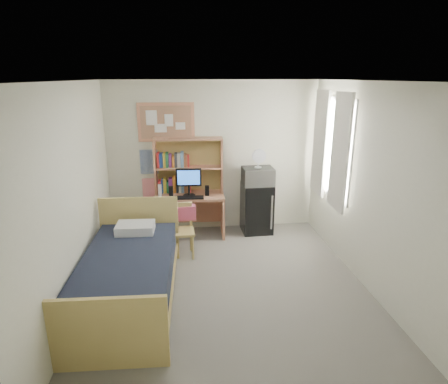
{
  "coord_description": "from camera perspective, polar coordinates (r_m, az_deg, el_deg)",
  "views": [
    {
      "loc": [
        -0.54,
        -4.27,
        2.65
      ],
      "look_at": [
        0.09,
        1.2,
        0.94
      ],
      "focal_mm": 30.0,
      "sensor_mm": 36.0,
      "label": 1
    }
  ],
  "objects": [
    {
      "name": "floor",
      "position": [
        5.06,
        0.56,
        -14.48
      ],
      "size": [
        3.6,
        4.2,
        0.02
      ],
      "primitive_type": "cube",
      "color": "gray",
      "rests_on": "ground"
    },
    {
      "name": "keyboard",
      "position": [
        6.16,
        -5.36,
        -0.86
      ],
      "size": [
        0.49,
        0.18,
        0.02
      ],
      "primitive_type": "cube",
      "rotation": [
        0.0,
        0.0,
        -0.05
      ],
      "color": "black",
      "rests_on": "desk"
    },
    {
      "name": "ceiling",
      "position": [
        4.3,
        0.67,
        16.58
      ],
      "size": [
        3.6,
        4.2,
        0.02
      ],
      "primitive_type": "cube",
      "color": "silver",
      "rests_on": "wall_back"
    },
    {
      "name": "poster_wave",
      "position": [
        6.54,
        -11.36,
        4.53
      ],
      "size": [
        0.3,
        0.01,
        0.42
      ],
      "primitive_type": "cube",
      "color": "#244890",
      "rests_on": "wall_back"
    },
    {
      "name": "wall_front",
      "position": [
        2.61,
        6.52,
        -13.97
      ],
      "size": [
        3.6,
        0.04,
        2.6
      ],
      "primitive_type": "cube",
      "color": "white",
      "rests_on": "floor"
    },
    {
      "name": "wall_right",
      "position": [
        5.05,
        21.32,
        0.54
      ],
      "size": [
        0.04,
        4.2,
        2.6
      ],
      "primitive_type": "cube",
      "color": "white",
      "rests_on": "floor"
    },
    {
      "name": "speaker_right",
      "position": [
        6.27,
        -2.6,
        0.21
      ],
      "size": [
        0.07,
        0.07,
        0.17
      ],
      "primitive_type": "cube",
      "rotation": [
        0.0,
        0.0,
        -0.05
      ],
      "color": "black",
      "rests_on": "desk"
    },
    {
      "name": "wall_left",
      "position": [
        4.65,
        -21.97,
        -0.91
      ],
      "size": [
        0.04,
        4.2,
        2.6
      ],
      "primitive_type": "cube",
      "color": "white",
      "rests_on": "floor"
    },
    {
      "name": "desk",
      "position": [
        6.47,
        -5.22,
        -3.5
      ],
      "size": [
        1.2,
        0.64,
        0.73
      ],
      "primitive_type": "cube",
      "rotation": [
        0.0,
        0.0,
        -0.05
      ],
      "color": "tan",
      "rests_on": "floor"
    },
    {
      "name": "curtain_right",
      "position": [
        6.38,
        14.41,
        7.22
      ],
      "size": [
        0.04,
        0.55,
        1.7
      ],
      "primitive_type": "cube",
      "color": "white",
      "rests_on": "wall_right"
    },
    {
      "name": "speaker_left",
      "position": [
        6.29,
        -8.08,
        0.1
      ],
      "size": [
        0.07,
        0.07,
        0.17
      ],
      "primitive_type": "cube",
      "rotation": [
        0.0,
        0.0,
        -0.05
      ],
      "color": "black",
      "rests_on": "desk"
    },
    {
      "name": "mini_fridge",
      "position": [
        6.61,
        5.0,
        -2.43
      ],
      "size": [
        0.52,
        0.52,
        0.87
      ],
      "primitive_type": "cube",
      "rotation": [
        0.0,
        0.0,
        0.02
      ],
      "color": "black",
      "rests_on": "floor"
    },
    {
      "name": "hutch",
      "position": [
        6.37,
        -5.4,
        4.04
      ],
      "size": [
        1.16,
        0.35,
        0.94
      ],
      "primitive_type": "cube",
      "rotation": [
        0.0,
        0.0,
        -0.05
      ],
      "color": "tan",
      "rests_on": "desk"
    },
    {
      "name": "microwave",
      "position": [
        6.42,
        5.17,
        2.42
      ],
      "size": [
        0.52,
        0.4,
        0.3
      ],
      "primitive_type": "cube",
      "rotation": [
        0.0,
        0.0,
        0.02
      ],
      "color": "#B6B6BA",
      "rests_on": "mini_fridge"
    },
    {
      "name": "hoodie",
      "position": [
        5.82,
        -6.66,
        -3.17
      ],
      "size": [
        0.48,
        0.17,
        0.22
      ],
      "primitive_type": "cube",
      "rotation": [
        0.0,
        0.0,
        0.05
      ],
      "color": "#D45070",
      "rests_on": "desk_chair"
    },
    {
      "name": "poster_japan",
      "position": [
        6.65,
        -11.12,
        0.58
      ],
      "size": [
        0.28,
        0.01,
        0.36
      ],
      "primitive_type": "cube",
      "color": "#F42B44",
      "rests_on": "wall_back"
    },
    {
      "name": "window_unit",
      "position": [
        6.02,
        16.01,
        6.53
      ],
      "size": [
        0.1,
        1.4,
        1.7
      ],
      "primitive_type": "cube",
      "color": "white",
      "rests_on": "wall_right"
    },
    {
      "name": "bulletin_board",
      "position": [
        6.4,
        -8.82,
        10.49
      ],
      "size": [
        0.94,
        0.03,
        0.64
      ],
      "primitive_type": "cube",
      "color": "#A47556",
      "rests_on": "wall_back"
    },
    {
      "name": "wall_back",
      "position": [
        6.53,
        -1.69,
        5.3
      ],
      "size": [
        3.6,
        0.04,
        2.6
      ],
      "primitive_type": "cube",
      "color": "white",
      "rests_on": "floor"
    },
    {
      "name": "pillow",
      "position": [
        5.29,
        -13.35,
        -5.35
      ],
      "size": [
        0.52,
        0.38,
        0.12
      ],
      "primitive_type": "cube",
      "rotation": [
        0.0,
        0.0,
        -0.04
      ],
      "color": "silver",
      "rests_on": "bed"
    },
    {
      "name": "desk_fan",
      "position": [
        6.35,
        5.24,
        4.99
      ],
      "size": [
        0.24,
        0.24,
        0.29
      ],
      "primitive_type": "cylinder",
      "rotation": [
        0.0,
        0.0,
        0.02
      ],
      "color": "silver",
      "rests_on": "microwave"
    },
    {
      "name": "curtain_left",
      "position": [
        5.65,
        17.24,
        5.75
      ],
      "size": [
        0.04,
        0.55,
        1.7
      ],
      "primitive_type": "cube",
      "color": "white",
      "rests_on": "wall_right"
    },
    {
      "name": "bed",
      "position": [
        4.78,
        -14.41,
        -12.79
      ],
      "size": [
        1.18,
        2.22,
        0.6
      ],
      "primitive_type": "cube",
      "rotation": [
        0.0,
        0.0,
        -0.04
      ],
      "color": "black",
      "rests_on": "floor"
    },
    {
      "name": "desk_chair",
      "position": [
        5.72,
        -6.47,
        -5.96
      ],
      "size": [
        0.43,
        0.43,
        0.81
      ],
      "primitive_type": "cube",
      "rotation": [
        0.0,
        0.0,
        0.05
      ],
      "color": "#D5B964",
      "rests_on": "floor"
    },
    {
      "name": "monitor",
      "position": [
        6.23,
        -5.38,
        1.38
      ],
      "size": [
        0.42,
        0.05,
        0.45
      ],
      "primitive_type": "cube",
      "rotation": [
        0.0,
        0.0,
        -0.05
      ],
      "color": "black",
      "rests_on": "desk"
    },
    {
      "name": "water_bottle",
      "position": [
        6.26,
        -9.76,
        0.18
      ],
      "size": [
        0.07,
        0.07,
        0.22
      ],
      "primitive_type": "cylinder",
      "rotation": [
        0.0,
        0.0,
        -0.05
      ],
      "color": "silver",
      "rests_on": "desk"
    }
  ]
}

